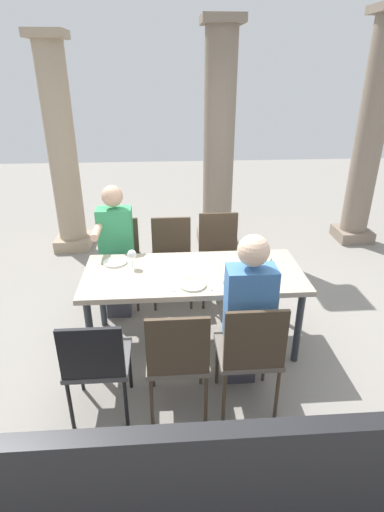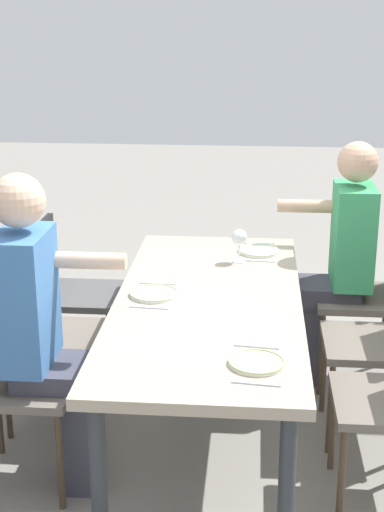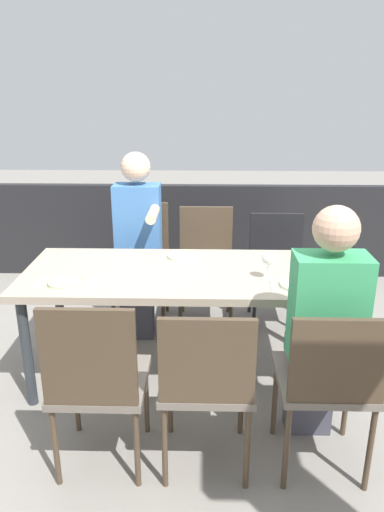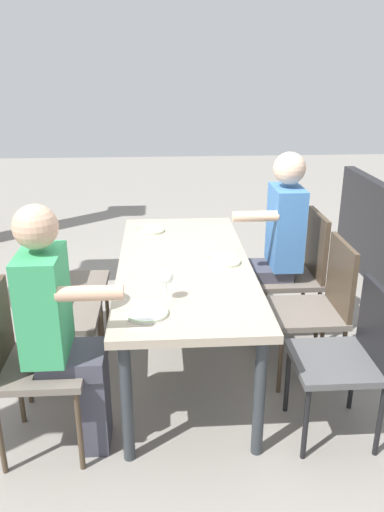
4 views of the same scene
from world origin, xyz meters
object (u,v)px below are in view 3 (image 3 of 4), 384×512
(diner_man_white, at_px, (323,326))
(chair_east_north, at_px, (97,377))
(chair_west_south, at_px, (277,261))
(dining_table, at_px, (179,281))
(plate_2, at_px, (66,282))
(chair_east_south, at_px, (141,255))
(wine_glass_0, at_px, (268,259))
(plate_1, at_px, (184,256))
(chair_mid_south, at_px, (206,258))
(chair_mid_north, at_px, (206,378))
(plate_0, at_px, (299,285))
(diner_woman_green, at_px, (138,238))
(chair_west_north, at_px, (328,378))

(diner_man_white, bearing_deg, chair_east_north, 10.11)
(chair_west_south, bearing_deg, dining_table, 48.54)
(chair_west_south, bearing_deg, plate_2, 37.36)
(dining_table, xyz_separation_m, chair_east_north, (0.34, 0.83, -0.14))
(chair_east_south, bearing_deg, diner_man_white, 126.00)
(wine_glass_0, distance_m, plate_1, 0.63)
(plate_2, bearing_deg, chair_east_north, 115.42)
(chair_mid_south, distance_m, plate_1, 0.65)
(chair_west_south, relative_size, wine_glass_0, 5.06)
(plate_1, height_order, plate_2, same)
(chair_mid_north, xyz_separation_m, plate_0, (-0.52, -0.61, 0.22))
(chair_east_south, xyz_separation_m, plate_2, (0.29, 1.05, 0.21))
(chair_east_north, height_order, diner_woman_green, diner_woman_green)
(chair_west_north, height_order, chair_mid_south, chair_mid_south)
(wine_glass_0, distance_m, plate_2, 1.17)
(dining_table, relative_size, chair_mid_south, 2.09)
(chair_mid_north, relative_size, chair_east_south, 0.96)
(chair_west_north, bearing_deg, chair_mid_south, -71.35)
(diner_man_white, relative_size, plate_2, 6.44)
(wine_glass_0, xyz_separation_m, plate_1, (0.50, -0.37, -0.12))
(chair_west_north, xyz_separation_m, plate_1, (0.71, -1.07, 0.21))
(chair_mid_south, bearing_deg, plate_2, 52.47)
(chair_east_south, relative_size, plate_1, 4.32)
(chair_west_north, distance_m, plate_1, 1.30)
(chair_mid_north, distance_m, diner_man_white, 0.62)
(chair_west_north, bearing_deg, plate_1, -56.54)
(chair_mid_north, distance_m, diner_woman_green, 1.58)
(plate_0, relative_size, wine_glass_0, 1.28)
(chair_mid_north, bearing_deg, diner_woman_green, -71.14)
(chair_mid_north, distance_m, wine_glass_0, 0.86)
(dining_table, bearing_deg, plate_0, 162.26)
(chair_west_south, distance_m, chair_east_north, 1.97)
(chair_west_south, bearing_deg, chair_west_north, 90.00)
(chair_east_south, bearing_deg, plate_1, 121.58)
(chair_east_north, bearing_deg, plate_0, -149.20)
(diner_woman_green, height_order, plate_2, diner_woman_green)
(dining_table, xyz_separation_m, chair_west_north, (-0.73, 0.83, -0.13))
(dining_table, distance_m, chair_east_north, 0.91)
(chair_east_north, distance_m, plate_0, 1.22)
(chair_west_south, xyz_separation_m, plate_2, (1.36, 1.04, 0.24))
(chair_mid_south, height_order, plate_2, chair_mid_south)
(chair_west_north, distance_m, plate_0, 0.64)
(chair_mid_north, relative_size, wine_glass_0, 5.29)
(diner_woman_green, bearing_deg, diner_man_white, 129.45)
(chair_west_south, xyz_separation_m, plate_1, (0.71, 0.58, 0.24))
(chair_mid_north, relative_size, chair_mid_south, 0.99)
(plate_0, bearing_deg, chair_east_south, -45.66)
(wine_glass_0, height_order, plate_1, wine_glass_0)
(chair_east_south, distance_m, plate_0, 1.48)
(diner_man_white, xyz_separation_m, plate_2, (1.36, -0.43, 0.04))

